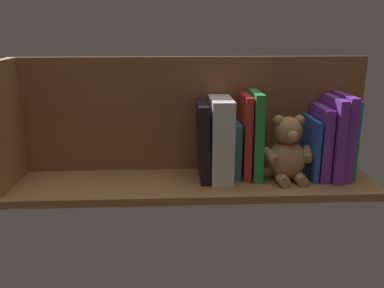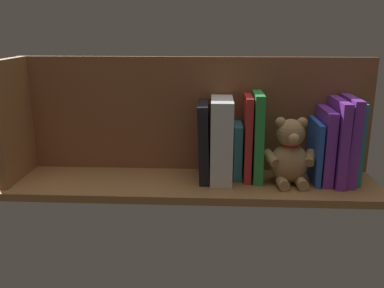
% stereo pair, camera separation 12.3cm
% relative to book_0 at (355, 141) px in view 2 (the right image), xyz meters
% --- Properties ---
extents(ground_plane, '(1.09, 0.27, 0.02)m').
position_rel_book_0_xyz_m(ground_plane, '(0.48, 0.03, -0.13)').
color(ground_plane, '#9E6B3D').
extents(shelf_back_panel, '(1.09, 0.02, 0.36)m').
position_rel_book_0_xyz_m(shelf_back_panel, '(0.48, -0.08, 0.06)').
color(shelf_back_panel, brown).
rests_on(shelf_back_panel, ground_plane).
extents(shelf_side_divider, '(0.02, 0.21, 0.36)m').
position_rel_book_0_xyz_m(shelf_side_divider, '(1.01, 0.03, 0.06)').
color(shelf_side_divider, '#9E6B3D').
rests_on(shelf_side_divider, ground_plane).
extents(book_0, '(0.01, 0.13, 0.24)m').
position_rel_book_0_xyz_m(book_0, '(0.00, 0.00, 0.00)').
color(book_0, teal).
rests_on(book_0, ground_plane).
extents(book_1, '(0.03, 0.16, 0.25)m').
position_rel_book_0_xyz_m(book_1, '(0.03, 0.01, 0.01)').
color(book_1, purple).
rests_on(book_1, ground_plane).
extents(book_2, '(0.03, 0.17, 0.25)m').
position_rel_book_0_xyz_m(book_2, '(0.06, 0.02, 0.00)').
color(book_2, purple).
rests_on(book_2, ground_plane).
extents(book_3, '(0.03, 0.15, 0.22)m').
position_rel_book_0_xyz_m(book_3, '(0.09, 0.01, -0.01)').
color(book_3, purple).
rests_on(book_3, ground_plane).
extents(book_4, '(0.01, 0.15, 0.18)m').
position_rel_book_0_xyz_m(book_4, '(0.12, 0.01, -0.03)').
color(book_4, blue).
rests_on(book_4, ground_plane).
extents(teddy_bear, '(0.16, 0.13, 0.20)m').
position_rel_book_0_xyz_m(teddy_bear, '(0.19, 0.04, -0.03)').
color(teddy_bear, tan).
rests_on(teddy_bear, ground_plane).
extents(book_5, '(0.03, 0.14, 0.26)m').
position_rel_book_0_xyz_m(book_5, '(0.29, 0.00, 0.01)').
color(book_5, green).
rests_on(book_5, ground_plane).
extents(book_6, '(0.02, 0.13, 0.25)m').
position_rel_book_0_xyz_m(book_6, '(0.31, -0.00, 0.01)').
color(book_6, red).
rests_on(book_6, ground_plane).
extents(book_7, '(0.02, 0.11, 0.16)m').
position_rel_book_0_xyz_m(book_7, '(0.34, -0.01, -0.04)').
color(book_7, teal).
rests_on(book_7, ground_plane).
extents(dictionary_thick_white, '(0.06, 0.16, 0.24)m').
position_rel_book_0_xyz_m(dictionary_thick_white, '(0.39, 0.01, 0.00)').
color(dictionary_thick_white, white).
rests_on(dictionary_thick_white, ground_plane).
extents(book_8, '(0.04, 0.15, 0.23)m').
position_rel_book_0_xyz_m(book_8, '(0.44, 0.01, -0.00)').
color(book_8, black).
rests_on(book_8, ground_plane).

